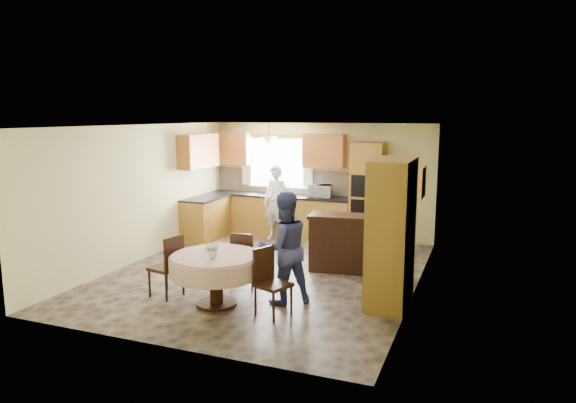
{
  "coord_description": "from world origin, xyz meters",
  "views": [
    {
      "loc": [
        3.42,
        -7.73,
        2.68
      ],
      "look_at": [
        0.3,
        0.3,
        1.22
      ],
      "focal_mm": 32.0,
      "sensor_mm": 36.0,
      "label": 1
    }
  ],
  "objects_px": {
    "cupboard": "(391,232)",
    "chair_back": "(244,257)",
    "dining_table": "(216,266)",
    "chair_right": "(269,278)",
    "oven_tower": "(368,193)",
    "chair_left": "(169,263)",
    "sideboard": "(346,245)",
    "person_sink": "(276,203)",
    "person_dining": "(284,248)"
  },
  "relations": [
    {
      "from": "cupboard",
      "to": "chair_back",
      "type": "xyz_separation_m",
      "value": [
        -2.25,
        -0.13,
        -0.55
      ]
    },
    {
      "from": "dining_table",
      "to": "chair_right",
      "type": "bearing_deg",
      "value": -2.83
    },
    {
      "from": "oven_tower",
      "to": "chair_left",
      "type": "xyz_separation_m",
      "value": [
        -2.01,
        -4.25,
        -0.54
      ]
    },
    {
      "from": "oven_tower",
      "to": "sideboard",
      "type": "xyz_separation_m",
      "value": [
        0.1,
        -2.06,
        -0.6
      ]
    },
    {
      "from": "chair_back",
      "to": "cupboard",
      "type": "bearing_deg",
      "value": 177.21
    },
    {
      "from": "dining_table",
      "to": "person_sink",
      "type": "xyz_separation_m",
      "value": [
        -0.69,
        3.9,
        0.23
      ]
    },
    {
      "from": "dining_table",
      "to": "chair_back",
      "type": "bearing_deg",
      "value": 88.52
    },
    {
      "from": "chair_left",
      "to": "chair_right",
      "type": "xyz_separation_m",
      "value": [
        1.64,
        -0.08,
        -0.01
      ]
    },
    {
      "from": "person_dining",
      "to": "chair_right",
      "type": "bearing_deg",
      "value": 44.66
    },
    {
      "from": "dining_table",
      "to": "person_dining",
      "type": "xyz_separation_m",
      "value": [
        0.86,
        0.45,
        0.23
      ]
    },
    {
      "from": "person_dining",
      "to": "person_sink",
      "type": "bearing_deg",
      "value": -108.89
    },
    {
      "from": "chair_right",
      "to": "sideboard",
      "type": "bearing_deg",
      "value": 9.75
    },
    {
      "from": "cupboard",
      "to": "person_sink",
      "type": "xyz_separation_m",
      "value": [
        -2.97,
        2.92,
        -0.23
      ]
    },
    {
      "from": "oven_tower",
      "to": "person_dining",
      "type": "xyz_separation_m",
      "value": [
        -0.35,
        -3.84,
        -0.25
      ]
    },
    {
      "from": "dining_table",
      "to": "person_dining",
      "type": "distance_m",
      "value": 0.99
    },
    {
      "from": "dining_table",
      "to": "chair_left",
      "type": "bearing_deg",
      "value": 177.51
    },
    {
      "from": "person_dining",
      "to": "chair_left",
      "type": "bearing_deg",
      "value": -29.13
    },
    {
      "from": "cupboard",
      "to": "chair_left",
      "type": "bearing_deg",
      "value": -162.87
    },
    {
      "from": "sideboard",
      "to": "chair_back",
      "type": "distance_m",
      "value": 1.89
    },
    {
      "from": "oven_tower",
      "to": "chair_left",
      "type": "relative_size",
      "value": 2.27
    },
    {
      "from": "sideboard",
      "to": "person_sink",
      "type": "bearing_deg",
      "value": 133.77
    },
    {
      "from": "chair_back",
      "to": "person_sink",
      "type": "relative_size",
      "value": 0.54
    },
    {
      "from": "chair_left",
      "to": "chair_back",
      "type": "relative_size",
      "value": 1.06
    },
    {
      "from": "person_sink",
      "to": "person_dining",
      "type": "xyz_separation_m",
      "value": [
        1.55,
        -3.45,
        -0.0
      ]
    },
    {
      "from": "chair_left",
      "to": "person_sink",
      "type": "distance_m",
      "value": 3.88
    },
    {
      "from": "cupboard",
      "to": "person_dining",
      "type": "height_order",
      "value": "cupboard"
    },
    {
      "from": "chair_right",
      "to": "chair_left",
      "type": "bearing_deg",
      "value": 108.71
    },
    {
      "from": "sideboard",
      "to": "dining_table",
      "type": "xyz_separation_m",
      "value": [
        -1.3,
        -2.23,
        0.11
      ]
    },
    {
      "from": "chair_right",
      "to": "chair_back",
      "type": "bearing_deg",
      "value": 63.87
    },
    {
      "from": "sideboard",
      "to": "chair_left",
      "type": "relative_size",
      "value": 1.39
    },
    {
      "from": "oven_tower",
      "to": "sideboard",
      "type": "relative_size",
      "value": 1.64
    },
    {
      "from": "chair_right",
      "to": "person_dining",
      "type": "distance_m",
      "value": 0.57
    },
    {
      "from": "sideboard",
      "to": "person_dining",
      "type": "relative_size",
      "value": 0.8
    },
    {
      "from": "oven_tower",
      "to": "chair_left",
      "type": "distance_m",
      "value": 4.73
    },
    {
      "from": "oven_tower",
      "to": "cupboard",
      "type": "distance_m",
      "value": 3.47
    },
    {
      "from": "person_sink",
      "to": "cupboard",
      "type": "bearing_deg",
      "value": -35.56
    },
    {
      "from": "cupboard",
      "to": "dining_table",
      "type": "distance_m",
      "value": 2.52
    },
    {
      "from": "oven_tower",
      "to": "chair_left",
      "type": "height_order",
      "value": "oven_tower"
    },
    {
      "from": "chair_left",
      "to": "chair_back",
      "type": "distance_m",
      "value": 1.16
    },
    {
      "from": "chair_left",
      "to": "sideboard",
      "type": "bearing_deg",
      "value": 147.62
    },
    {
      "from": "sideboard",
      "to": "dining_table",
      "type": "relative_size",
      "value": 0.99
    },
    {
      "from": "oven_tower",
      "to": "chair_back",
      "type": "relative_size",
      "value": 2.42
    },
    {
      "from": "chair_right",
      "to": "cupboard",
      "type": "bearing_deg",
      "value": -33.2
    },
    {
      "from": "chair_right",
      "to": "person_sink",
      "type": "bearing_deg",
      "value": 42.61
    },
    {
      "from": "cupboard",
      "to": "chair_back",
      "type": "height_order",
      "value": "cupboard"
    },
    {
      "from": "sideboard",
      "to": "dining_table",
      "type": "bearing_deg",
      "value": -126.72
    },
    {
      "from": "cupboard",
      "to": "chair_left",
      "type": "xyz_separation_m",
      "value": [
        -3.08,
        -0.95,
        -0.52
      ]
    },
    {
      "from": "chair_left",
      "to": "person_sink",
      "type": "bearing_deg",
      "value": -170.2
    },
    {
      "from": "person_sink",
      "to": "person_dining",
      "type": "height_order",
      "value": "person_sink"
    },
    {
      "from": "chair_right",
      "to": "dining_table",
      "type": "bearing_deg",
      "value": 108.54
    }
  ]
}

